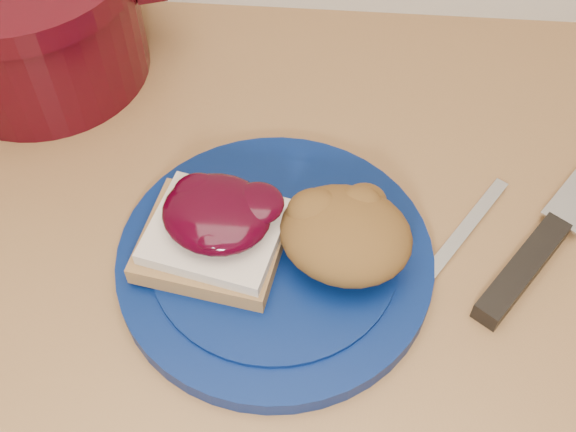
# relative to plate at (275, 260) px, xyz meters

# --- Properties ---
(base_cabinet) EXTENTS (4.00, 0.60, 0.86)m
(base_cabinet) POSITION_rel_plate_xyz_m (0.01, 0.07, -0.48)
(base_cabinet) COLOR beige
(base_cabinet) RESTS_ON floor
(plate) EXTENTS (0.35, 0.35, 0.02)m
(plate) POSITION_rel_plate_xyz_m (0.00, 0.00, 0.00)
(plate) COLOR #05174B
(plate) RESTS_ON wood_countertop
(sandwich) EXTENTS (0.14, 0.12, 0.06)m
(sandwich) POSITION_rel_plate_xyz_m (-0.05, 0.00, 0.04)
(sandwich) COLOR olive
(sandwich) RESTS_ON plate
(stuffing_mound) EXTENTS (0.14, 0.13, 0.06)m
(stuffing_mound) POSITION_rel_plate_xyz_m (0.06, 0.00, 0.04)
(stuffing_mound) COLOR brown
(stuffing_mound) RESTS_ON plate
(chef_knife) EXTENTS (0.23, 0.30, 0.02)m
(chef_knife) POSITION_rel_plate_xyz_m (0.25, 0.05, 0.00)
(chef_knife) COLOR black
(chef_knife) RESTS_ON wood_countertop
(butter_knife) EXTENTS (0.10, 0.15, 0.00)m
(butter_knife) POSITION_rel_plate_xyz_m (0.17, 0.04, -0.01)
(butter_knife) COLOR silver
(butter_knife) RESTS_ON wood_countertop
(dutch_oven) EXTENTS (0.31, 0.31, 0.16)m
(dutch_oven) POSITION_rel_plate_xyz_m (-0.28, 0.24, 0.06)
(dutch_oven) COLOR #3B050C
(dutch_oven) RESTS_ON wood_countertop
(pepper_grinder) EXTENTS (0.07, 0.07, 0.13)m
(pepper_grinder) POSITION_rel_plate_xyz_m (-0.31, 0.26, 0.06)
(pepper_grinder) COLOR black
(pepper_grinder) RESTS_ON wood_countertop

